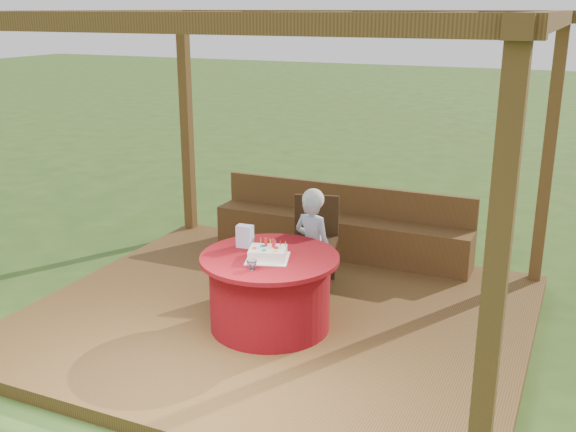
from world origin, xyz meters
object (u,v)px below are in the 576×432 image
object	(u,v)px
table	(270,291)
drinking_glass	(252,265)
bench	(340,233)
elderly_woman	(313,244)
birthday_cake	(268,253)
gift_bag	(245,236)
chair	(315,235)

from	to	relation	value
table	drinking_glass	distance (m)	0.51
drinking_glass	bench	bearing A→B (deg)	91.81
elderly_woman	birthday_cake	xyz separation A→B (m)	(-0.10, -0.78, 0.15)
bench	gift_bag	world-z (taller)	gift_bag
elderly_woman	gift_bag	distance (m)	0.75
drinking_glass	chair	bearing A→B (deg)	91.44
table	gift_bag	xyz separation A→B (m)	(-0.30, 0.12, 0.43)
bench	table	xyz separation A→B (m)	(0.07, -2.00, 0.08)
elderly_woman	gift_bag	world-z (taller)	elderly_woman
birthday_cake	bench	bearing A→B (deg)	92.23
chair	drinking_glass	xyz separation A→B (m)	(0.04, -1.47, 0.21)
chair	birthday_cake	xyz separation A→B (m)	(0.04, -1.19, 0.21)
table	elderly_woman	xyz separation A→B (m)	(0.12, 0.71, 0.23)
elderly_woman	gift_bag	xyz separation A→B (m)	(-0.42, -0.59, 0.20)
table	drinking_glass	size ratio (longest dim) A/B	13.86
bench	birthday_cake	distance (m)	2.12
birthday_cake	table	bearing A→B (deg)	102.32
bench	table	world-z (taller)	bench
birthday_cake	gift_bag	world-z (taller)	gift_bag
table	elderly_woman	bearing A→B (deg)	80.76
bench	elderly_woman	xyz separation A→B (m)	(0.18, -1.29, 0.31)
table	gift_bag	bearing A→B (deg)	159.04
chair	birthday_cake	bearing A→B (deg)	-87.92
elderly_woman	drinking_glass	distance (m)	1.08
table	drinking_glass	world-z (taller)	drinking_glass
gift_bag	drinking_glass	size ratio (longest dim) A/B	2.30
chair	birthday_cake	world-z (taller)	chair
chair	elderly_woman	xyz separation A→B (m)	(0.14, -0.41, 0.06)
bench	drinking_glass	size ratio (longest dim) A/B	34.06
bench	gift_bag	size ratio (longest dim) A/B	14.80
chair	birthday_cake	distance (m)	1.21
table	chair	distance (m)	1.13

